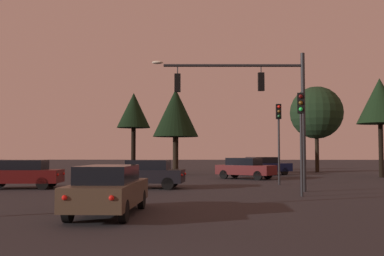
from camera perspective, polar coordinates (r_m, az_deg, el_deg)
name	(u,v)px	position (r m, az deg, el deg)	size (l,w,h in m)	color
ground_plane	(193,181)	(30.13, 0.15, -6.80)	(168.00, 168.00, 0.00)	#262326
traffic_signal_mast_arm	(258,96)	(22.09, 8.50, 4.14)	(7.56, 0.57, 6.83)	#232326
traffic_light_corner_left	(301,123)	(19.99, 13.86, 0.62)	(0.34, 0.38, 4.53)	#232326
traffic_light_corner_right	(279,128)	(26.88, 11.11, 0.03)	(0.30, 0.35, 4.81)	#232326
car_nearside_lane	(109,189)	(13.94, -10.68, -7.73)	(1.78, 4.68, 1.52)	#473828
car_crossing_left	(146,173)	(23.87, -5.88, -5.84)	(4.23, 2.17, 1.52)	black
car_crossing_right	(21,174)	(25.25, -21.10, -5.50)	(4.37, 2.07, 1.52)	#4C0F0F
car_far_lane	(245,168)	(32.25, 6.88, -5.12)	(4.43, 3.72, 1.52)	#4C0F0F
car_parked_lot	(264,166)	(37.87, 9.22, -4.80)	(4.82, 3.57, 1.52)	#0F1947
tree_behind_sign	(380,101)	(37.16, 23.03, 3.18)	(3.53, 3.53, 7.66)	black
tree_left_far	(316,113)	(44.62, 15.72, 1.90)	(5.08, 5.08, 8.31)	black
tree_center_horizon	(134,111)	(43.50, -7.52, 2.17)	(3.24, 3.24, 7.72)	black
tree_right_cluster	(176,113)	(38.09, -2.12, 1.92)	(3.92, 3.92, 7.39)	black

